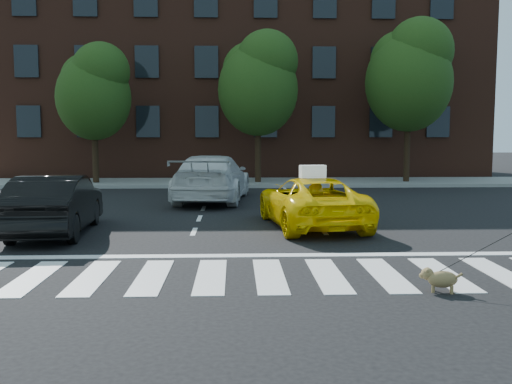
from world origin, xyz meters
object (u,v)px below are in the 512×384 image
black_sedan (56,204)px  dog (439,278)px  white_suv (212,178)px  tree_left (94,88)px  taxi (311,202)px  tree_mid (259,80)px  tree_right (410,71)px

black_sedan → dog: (7.43, -5.33, -0.50)m
white_suv → dog: size_ratio=9.00×
tree_left → taxi: tree_left is taller
white_suv → dog: (3.94, -11.87, -0.61)m
dog → tree_left: bearing=137.0°
tree_mid → taxi: tree_mid is taller
tree_left → white_suv: bearing=-48.1°
white_suv → tree_mid: bearing=-101.1°
tree_mid → white_suv: tree_mid is taller
tree_mid → tree_right: 7.01m
tree_mid → tree_right: size_ratio=0.92×
tree_right → taxi: size_ratio=1.66×
white_suv → black_sedan: bearing=68.1°
tree_left → tree_right: (14.50, -0.00, 0.82)m
tree_mid → tree_right: tree_right is taller
tree_left → tree_mid: size_ratio=0.92×
tree_right → dog: tree_right is taller
tree_mid → black_sedan: 14.46m
tree_mid → dog: size_ratio=11.28×
tree_right → black_sedan: bearing=-134.3°
dog → black_sedan: bearing=163.6°
tree_left → tree_mid: 7.51m
taxi → black_sedan: bearing=0.8°
tree_left → dog: 20.86m
dog → white_suv: bearing=127.6°
tree_left → taxi: size_ratio=1.40×
tree_mid → tree_right: bearing=-0.0°
tree_mid → black_sedan: bearing=-113.1°
tree_mid → taxi: (0.87, -11.86, -4.21)m
taxi → white_suv: white_suv is taller
tree_left → dog: bearing=-62.3°
tree_mid → dog: (2.00, -18.08, -4.64)m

